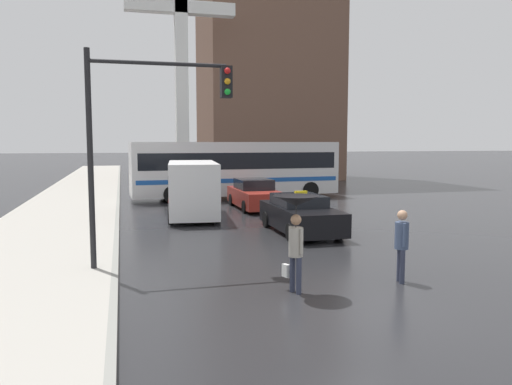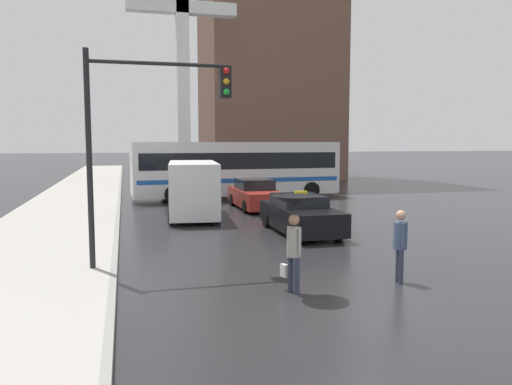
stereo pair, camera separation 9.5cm
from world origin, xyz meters
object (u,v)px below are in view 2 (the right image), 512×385
object	(u,v)px
sedan_red	(255,195)
monument_cross	(182,46)
ambulance_van	(193,187)
pedestrian_man	(400,240)
taxi	(300,215)
pedestrian_with_umbrella	(294,217)
traffic_light	(149,119)
city_bus	(237,167)

from	to	relation	value
sedan_red	monument_cross	world-z (taller)	monument_cross
sedan_red	ambulance_van	size ratio (longest dim) A/B	0.89
ambulance_van	pedestrian_man	distance (m)	11.82
pedestrian_man	monument_cross	xyz separation A→B (m)	(-1.84, 26.91, 9.14)
taxi	pedestrian_man	distance (m)	6.70
pedestrian_with_umbrella	traffic_light	distance (m)	4.50
city_bus	traffic_light	world-z (taller)	traffic_light
ambulance_van	city_bus	distance (m)	7.44
ambulance_van	monument_cross	bearing A→B (deg)	-89.20
ambulance_van	pedestrian_man	bearing A→B (deg)	112.12
sedan_red	pedestrian_man	xyz separation A→B (m)	(-0.07, -13.48, 0.34)
taxi	city_bus	distance (m)	11.32
traffic_light	taxi	bearing A→B (deg)	36.71
ambulance_van	pedestrian_with_umbrella	xyz separation A→B (m)	(0.62, -11.48, 0.34)
pedestrian_man	sedan_red	bearing A→B (deg)	-165.73
city_bus	pedestrian_with_umbrella	world-z (taller)	city_bus
ambulance_van	city_bus	bearing A→B (deg)	-111.38
ambulance_van	sedan_red	bearing A→B (deg)	-141.58
ambulance_van	monument_cross	size ratio (longest dim) A/B	0.29
taxi	traffic_light	xyz separation A→B (m)	(-5.49, -4.09, 3.18)
pedestrian_with_umbrella	pedestrian_man	distance (m)	2.73
sedan_red	pedestrian_man	distance (m)	13.48
taxi	sedan_red	world-z (taller)	taxi
taxi	city_bus	world-z (taller)	city_bus
sedan_red	pedestrian_man	size ratio (longest dim) A/B	2.74
pedestrian_man	city_bus	bearing A→B (deg)	-165.90
taxi	pedestrian_man	xyz separation A→B (m)	(0.03, -6.69, 0.36)
ambulance_van	pedestrian_man	world-z (taller)	ambulance_van
ambulance_van	traffic_light	distance (m)	9.38
sedan_red	pedestrian_man	world-z (taller)	pedestrian_man
ambulance_van	traffic_light	xyz separation A→B (m)	(-2.25, -8.76, 2.49)
ambulance_van	pedestrian_with_umbrella	bearing A→B (deg)	99.17
sedan_red	traffic_light	world-z (taller)	traffic_light
traffic_light	monument_cross	distance (m)	25.39
sedan_red	city_bus	bearing A→B (deg)	-91.01
pedestrian_with_umbrella	monument_cross	world-z (taller)	monument_cross
taxi	ambulance_van	world-z (taller)	ambulance_van
city_bus	pedestrian_with_umbrella	xyz separation A→B (m)	(-2.80, -18.07, -0.14)
taxi	pedestrian_with_umbrella	bearing A→B (deg)	69.01
city_bus	pedestrian_with_umbrella	bearing A→B (deg)	-11.45
sedan_red	traffic_light	xyz separation A→B (m)	(-5.60, -10.88, 3.15)
sedan_red	pedestrian_with_umbrella	xyz separation A→B (m)	(-2.72, -13.60, 1.00)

